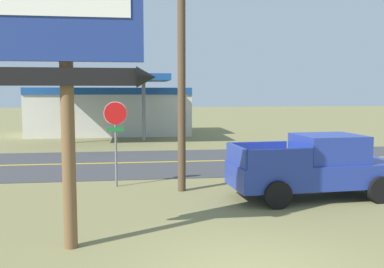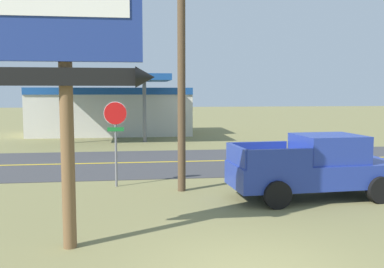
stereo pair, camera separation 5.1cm
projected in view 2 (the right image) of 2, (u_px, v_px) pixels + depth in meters
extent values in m
cube|color=#3D3D3F|center=(178.00, 162.00, 20.42)|extent=(140.00, 8.00, 0.02)
cube|color=gold|center=(178.00, 162.00, 20.42)|extent=(126.00, 0.20, 0.01)
cylinder|color=brown|center=(66.00, 88.00, 8.87)|extent=(0.28, 0.28, 6.72)
cube|color=black|center=(64.00, 77.00, 8.67)|extent=(2.81, 0.12, 0.36)
cone|color=black|center=(145.00, 77.00, 8.88)|extent=(0.40, 0.44, 0.44)
cylinder|color=slate|center=(116.00, 155.00, 15.02)|extent=(0.08, 0.08, 2.20)
cylinder|color=red|center=(115.00, 113.00, 14.85)|extent=(0.76, 0.03, 0.76)
cylinder|color=white|center=(115.00, 113.00, 14.87)|extent=(0.80, 0.01, 0.80)
cube|color=#19722D|center=(116.00, 129.00, 14.91)|extent=(0.56, 0.03, 0.14)
cylinder|color=brown|center=(181.00, 66.00, 14.07)|extent=(0.26, 0.26, 8.23)
cube|color=beige|center=(112.00, 111.00, 34.13)|extent=(12.00, 6.00, 3.60)
cube|color=#19478C|center=(109.00, 91.00, 30.98)|extent=(12.00, 0.12, 0.50)
cube|color=#19478C|center=(107.00, 78.00, 27.98)|extent=(8.00, 5.00, 0.40)
cylinder|color=slate|center=(69.00, 111.00, 27.87)|extent=(0.24, 0.24, 4.20)
cylinder|color=slate|center=(145.00, 110.00, 28.50)|extent=(0.24, 0.24, 4.20)
cube|color=#233893|center=(314.00, 174.00, 13.44)|extent=(5.31, 2.27, 0.72)
cube|color=#233893|center=(328.00, 148.00, 13.45)|extent=(2.01, 1.91, 0.84)
cube|color=#28333D|center=(354.00, 148.00, 13.62)|extent=(0.20, 1.66, 0.71)
cube|color=#233893|center=(257.00, 150.00, 13.98)|extent=(1.95, 0.24, 0.56)
cube|color=#233893|center=(280.00, 159.00, 12.19)|extent=(1.95, 0.24, 0.56)
cube|color=#233893|center=(237.00, 155.00, 12.90)|extent=(0.23, 1.88, 0.56)
cylinder|color=black|center=(344.00, 177.00, 14.74)|extent=(0.82, 0.33, 0.80)
cylinder|color=black|center=(380.00, 190.00, 12.83)|extent=(0.82, 0.33, 0.80)
cylinder|color=black|center=(254.00, 181.00, 14.12)|extent=(0.82, 0.33, 0.80)
cylinder|color=black|center=(277.00, 195.00, 12.21)|extent=(0.82, 0.33, 0.80)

